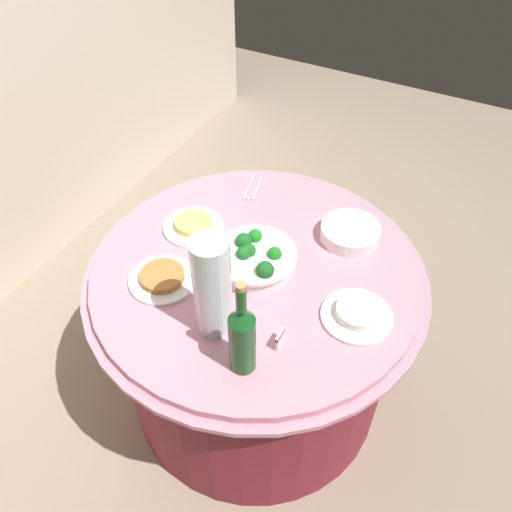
{
  "coord_description": "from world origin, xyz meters",
  "views": [
    {
      "loc": [
        -1.07,
        -0.57,
        1.99
      ],
      "look_at": [
        0.0,
        0.0,
        0.79
      ],
      "focal_mm": 36.54,
      "sensor_mm": 36.0,
      "label": 1
    }
  ],
  "objects": [
    {
      "name": "food_plate_rice",
      "position": [
        -0.05,
        -0.37,
        0.76
      ],
      "size": [
        0.22,
        0.22,
        0.04
      ],
      "color": "white",
      "rests_on": "buffet_table"
    },
    {
      "name": "label_placard_front",
      "position": [
        -0.25,
        -0.21,
        0.77
      ],
      "size": [
        0.05,
        0.01,
        0.05
      ],
      "color": "white",
      "rests_on": "buffet_table"
    },
    {
      "name": "food_plate_noodles",
      "position": [
        0.06,
        0.29,
        0.75
      ],
      "size": [
        0.22,
        0.22,
        0.04
      ],
      "color": "white",
      "rests_on": "buffet_table"
    },
    {
      "name": "ground_plane",
      "position": [
        0.0,
        0.0,
        0.0
      ],
      "size": [
        6.0,
        6.0,
        0.0
      ],
      "primitive_type": "plane",
      "color": "gray"
    },
    {
      "name": "food_plate_peanuts",
      "position": [
        -0.2,
        0.24,
        0.75
      ],
      "size": [
        0.22,
        0.22,
        0.03
      ],
      "color": "white",
      "rests_on": "buffet_table"
    },
    {
      "name": "decorative_fruit_vase",
      "position": [
        -0.27,
        -0.01,
        0.9
      ],
      "size": [
        0.11,
        0.11,
        0.34
      ],
      "color": "silver",
      "rests_on": "buffet_table"
    },
    {
      "name": "broccoli_bowl",
      "position": [
        0.0,
        0.0,
        0.78
      ],
      "size": [
        0.28,
        0.28,
        0.1
      ],
      "color": "white",
      "rests_on": "buffet_table"
    },
    {
      "name": "buffet_table",
      "position": [
        0.0,
        0.0,
        0.38
      ],
      "size": [
        1.16,
        1.16,
        0.74
      ],
      "color": "maroon",
      "rests_on": "ground_plane"
    },
    {
      "name": "serving_tongs",
      "position": [
        0.37,
        0.21,
        0.74
      ],
      "size": [
        0.17,
        0.08,
        0.01
      ],
      "color": "silver",
      "rests_on": "buffet_table"
    },
    {
      "name": "wine_bottle",
      "position": [
        -0.36,
        -0.15,
        0.87
      ],
      "size": [
        0.07,
        0.07,
        0.34
      ],
      "color": "#154E1E",
      "rests_on": "buffet_table"
    },
    {
      "name": "plate_stack",
      "position": [
        0.28,
        -0.22,
        0.77
      ],
      "size": [
        0.21,
        0.21,
        0.05
      ],
      "color": "white",
      "rests_on": "buffet_table"
    }
  ]
}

